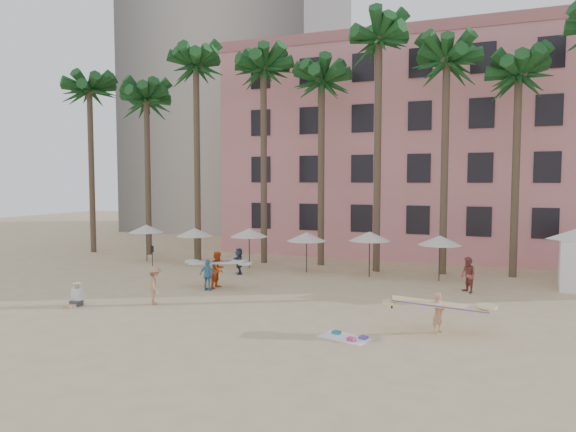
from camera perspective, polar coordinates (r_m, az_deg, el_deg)
The scene contains 11 objects.
ground at distance 20.76m, azimuth -6.82°, elevation -12.16°, with size 120.00×120.00×0.00m, color #D1B789.
pink_hotel at distance 43.73m, azimuth 18.08°, elevation 6.73°, with size 35.00×14.00×16.00m, color pink.
grey_tower at distance 64.89m, azimuth -5.24°, elevation 21.22°, with size 22.00×18.00×50.00m, color #A89E8E.
palm_row at distance 34.55m, azimuth 5.98°, elevation 16.00°, with size 44.40×5.40×16.30m.
umbrella_row at distance 32.73m, azimuth -1.24°, elevation -2.03°, with size 22.50×2.70×2.73m.
beach_towel at distance 19.41m, azimuth 6.52°, elevation -13.22°, with size 2.02×1.50×0.14m.
carrier_yellow at distance 20.50m, azimuth 16.39°, elevation -9.86°, with size 3.55×1.35×1.55m.
carrier_white at distance 27.88m, azimuth -7.78°, elevation -5.81°, with size 3.14×1.05×1.96m.
beachgoers at distance 27.15m, azimuth -2.12°, elevation -6.41°, with size 14.69×9.71×1.83m.
paddle at distance 28.86m, azimuth -14.83°, elevation -4.82°, with size 0.18×0.04×2.23m.
seated_man at distance 25.75m, azimuth -22.51°, elevation -8.42°, with size 0.47×0.81×1.06m.
Camera 1 is at (9.37, -17.61, 5.77)m, focal length 32.00 mm.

